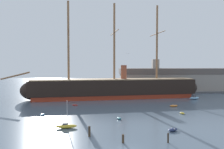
% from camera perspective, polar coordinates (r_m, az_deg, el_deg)
% --- Properties ---
extents(tall_ship, '(75.97, 20.25, 36.67)m').
position_cam_1_polar(tall_ship, '(87.42, 0.57, -3.45)').
color(tall_ship, maroon).
rests_on(tall_ship, ground).
extents(sailboat_foreground_left, '(4.42, 1.66, 5.63)m').
position_cam_1_polar(sailboat_foreground_left, '(47.50, -11.61, -12.70)').
color(sailboat_foreground_left, gold).
rests_on(sailboat_foreground_left, ground).
extents(dinghy_foreground_right, '(2.60, 2.33, 0.58)m').
position_cam_1_polar(dinghy_foreground_right, '(46.23, 15.21, -13.39)').
color(dinghy_foreground_right, '#1E284C').
rests_on(dinghy_foreground_right, ground).
extents(dinghy_near_centre, '(1.19, 1.99, 0.44)m').
position_cam_1_polar(dinghy_near_centre, '(54.08, 1.80, -11.08)').
color(dinghy_near_centre, '#236670').
rests_on(dinghy_near_centre, ground).
extents(dinghy_mid_left, '(1.24, 2.11, 0.47)m').
position_cam_1_polar(dinghy_mid_left, '(60.69, -17.30, -9.69)').
color(dinghy_mid_left, '#7FB2D6').
rests_on(dinghy_mid_left, ground).
extents(dinghy_mid_right, '(1.33, 1.93, 0.42)m').
position_cam_1_polar(dinghy_mid_right, '(62.57, 17.41, -9.35)').
color(dinghy_mid_right, gold).
rests_on(dinghy_mid_right, ground).
extents(dinghy_alongside_bow, '(2.01, 1.28, 0.44)m').
position_cam_1_polar(dinghy_alongside_bow, '(72.28, -9.38, -7.71)').
color(dinghy_alongside_bow, '#B22D28').
rests_on(dinghy_alongside_bow, ground).
extents(dinghy_alongside_stern, '(2.63, 1.43, 0.59)m').
position_cam_1_polar(dinghy_alongside_stern, '(72.45, 15.43, -7.67)').
color(dinghy_alongside_stern, orange).
rests_on(dinghy_alongside_stern, ground).
extents(motorboat_far_right, '(4.71, 3.46, 1.83)m').
position_cam_1_polar(motorboat_far_right, '(90.39, 20.21, -5.54)').
color(motorboat_far_right, '#7FB2D6').
rests_on(motorboat_far_right, ground).
extents(motorboat_distant_centre, '(3.05, 4.02, 1.56)m').
position_cam_1_polar(motorboat_distant_centre, '(95.48, 1.47, -5.04)').
color(motorboat_distant_centre, silver).
rests_on(motorboat_distant_centre, ground).
extents(mooring_piling_nearest, '(0.41, 0.41, 1.87)m').
position_cam_1_polar(mooring_piling_nearest, '(41.54, -5.78, -14.21)').
color(mooring_piling_nearest, '#423323').
rests_on(mooring_piling_nearest, ground).
extents(mooring_piling_left_pair, '(0.28, 0.28, 1.61)m').
position_cam_1_polar(mooring_piling_left_pair, '(39.38, 14.08, -15.39)').
color(mooring_piling_left_pair, '#382B1E').
rests_on(mooring_piling_left_pair, ground).
extents(mooring_piling_right_pair, '(0.40, 0.40, 1.41)m').
position_cam_1_polar(mooring_piling_right_pair, '(38.31, 2.83, -15.99)').
color(mooring_piling_right_pair, '#423323').
rests_on(mooring_piling_right_pair, ground).
extents(dockside_warehouse_right, '(60.95, 18.76, 15.78)m').
position_cam_1_polar(dockside_warehouse_right, '(115.49, 16.05, -1.32)').
color(dockside_warehouse_right, '#565659').
rests_on(dockside_warehouse_right, ground).
extents(seagull_in_flight, '(1.40, 0.41, 0.14)m').
position_cam_1_polar(seagull_in_flight, '(60.78, 4.06, 5.39)').
color(seagull_in_flight, silver).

